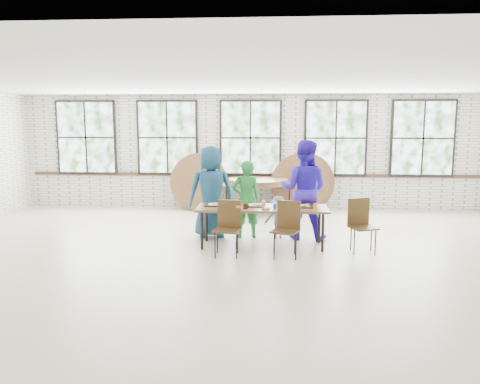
# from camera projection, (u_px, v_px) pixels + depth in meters

# --- Properties ---
(room) EXTENTS (12.00, 12.00, 12.00)m
(room) POSITION_uv_depth(u_px,v_px,m) (250.00, 140.00, 12.21)
(room) COLOR beige
(room) RESTS_ON ground
(dining_table) EXTENTS (2.40, 0.80, 0.74)m
(dining_table) POSITION_uv_depth(u_px,v_px,m) (262.00, 210.00, 8.59)
(dining_table) COLOR brown
(dining_table) RESTS_ON ground
(chair_near_left) EXTENTS (0.48, 0.47, 0.95)m
(chair_near_left) POSITION_uv_depth(u_px,v_px,m) (228.00, 223.00, 8.08)
(chair_near_left) COLOR #483018
(chair_near_left) RESTS_ON ground
(chair_near_right) EXTENTS (0.54, 0.53, 0.95)m
(chair_near_right) POSITION_uv_depth(u_px,v_px,m) (287.00, 224.00, 8.00)
(chair_near_right) COLOR #483018
(chair_near_right) RESTS_ON ground
(chair_spare) EXTENTS (0.53, 0.52, 0.95)m
(chair_spare) POSITION_uv_depth(u_px,v_px,m) (361.00, 221.00, 8.28)
(chair_spare) COLOR #483018
(chair_spare) RESTS_ON ground
(adult_teal) EXTENTS (1.00, 0.77, 1.83)m
(adult_teal) POSITION_uv_depth(u_px,v_px,m) (211.00, 192.00, 9.27)
(adult_teal) COLOR navy
(adult_teal) RESTS_ON ground
(adult_green) EXTENTS (0.62, 0.47, 1.55)m
(adult_green) POSITION_uv_depth(u_px,v_px,m) (246.00, 199.00, 9.24)
(adult_green) COLOR #207931
(adult_green) RESTS_ON ground
(toddler) EXTENTS (0.58, 0.39, 0.84)m
(toddler) POSITION_uv_depth(u_px,v_px,m) (278.00, 217.00, 9.25)
(toddler) COLOR #151441
(toddler) RESTS_ON ground
(adult_blue) EXTENTS (1.10, 0.95, 1.95)m
(adult_blue) POSITION_uv_depth(u_px,v_px,m) (304.00, 190.00, 9.14)
(adult_blue) COLOR #321CCA
(adult_blue) RESTS_ON ground
(storage_table) EXTENTS (1.84, 0.86, 0.74)m
(storage_table) POSITION_uv_depth(u_px,v_px,m) (258.00, 186.00, 11.80)
(storage_table) COLOR brown
(storage_table) RESTS_ON ground
(tabletop_clutter) EXTENTS (2.06, 0.55, 0.11)m
(tabletop_clutter) POSITION_uv_depth(u_px,v_px,m) (267.00, 206.00, 8.54)
(tabletop_clutter) COLOR black
(tabletop_clutter) RESTS_ON dining_table
(round_tops_stacked) EXTENTS (1.50, 1.50, 0.13)m
(round_tops_stacked) POSITION_uv_depth(u_px,v_px,m) (258.00, 181.00, 11.78)
(round_tops_stacked) COLOR brown
(round_tops_stacked) RESTS_ON storage_table
(round_tops_leaning) EXTENTS (4.27, 0.39, 1.50)m
(round_tops_leaning) POSITION_uv_depth(u_px,v_px,m) (250.00, 183.00, 12.08)
(round_tops_leaning) COLOR brown
(round_tops_leaning) RESTS_ON ground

